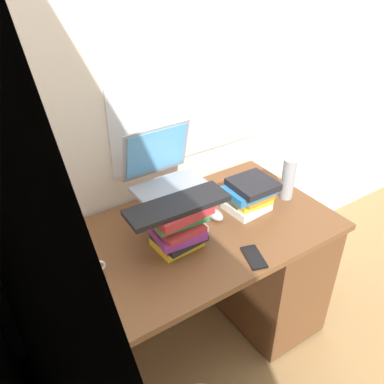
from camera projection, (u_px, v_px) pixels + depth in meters
ground_plane at (194, 339)px, 2.20m from camera, size 6.00×6.00×0.00m
wall_back at (143, 79)px, 1.78m from camera, size 6.00×0.06×2.60m
desk at (248, 264)px, 2.11m from camera, size 1.26×0.72×0.73m
book_stack_tall at (177, 211)px, 1.77m from camera, size 0.24×0.22×0.19m
book_stack_keyboard_riser at (178, 226)px, 1.67m from camera, size 0.25×0.19×0.20m
book_stack_side at (249, 194)px, 1.92m from camera, size 0.23×0.21×0.15m
laptop at (167, 174)px, 1.72m from camera, size 0.31×0.30×0.25m
keyboard at (177, 205)px, 1.61m from camera, size 0.42×0.16×0.02m
computer_mouse at (215, 214)px, 1.88m from camera, size 0.06×0.10×0.04m
mug at (86, 273)px, 1.52m from camera, size 0.13×0.09×0.10m
water_bottle at (288, 179)px, 1.98m from camera, size 0.06×0.06×0.21m
cell_phone at (254, 257)px, 1.66m from camera, size 0.10×0.15×0.01m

